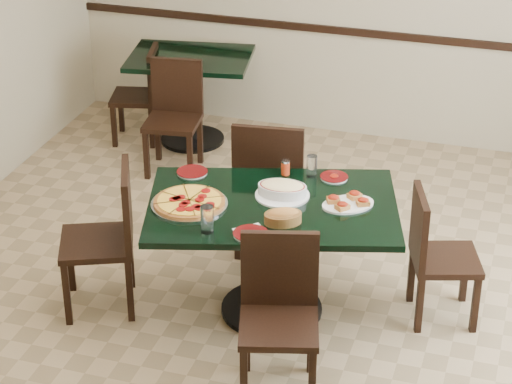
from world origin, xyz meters
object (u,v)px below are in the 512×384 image
(pepperoni_pizza, at_px, (189,202))
(chair_near, at_px, (279,306))
(back_table, at_px, (191,82))
(back_chair_left, at_px, (143,91))
(lasagna_casserole, at_px, (282,189))
(chair_left, at_px, (110,231))
(main_table, at_px, (272,231))
(back_chair_near, at_px, (175,110))
(bread_basket, at_px, (283,216))
(bruschetta_platter, at_px, (348,202))
(chair_right, at_px, (434,251))
(chair_far, at_px, (270,180))

(pepperoni_pizza, bearing_deg, chair_near, -35.72)
(back_table, height_order, back_chair_left, back_chair_left)
(pepperoni_pizza, bearing_deg, lasagna_casserole, 28.33)
(chair_left, bearing_deg, main_table, 79.64)
(back_chair_near, bearing_deg, pepperoni_pizza, -73.32)
(main_table, xyz_separation_m, back_table, (-1.34, 2.20, -0.04))
(back_chair_left, bearing_deg, bread_basket, 25.23)
(main_table, distance_m, back_chair_near, 2.15)
(bruschetta_platter, bearing_deg, chair_right, -24.02)
(chair_right, relative_size, pepperoni_pizza, 1.86)
(chair_far, distance_m, lasagna_casserole, 0.64)
(chair_near, relative_size, back_chair_left, 1.12)
(back_chair_near, bearing_deg, bread_basket, -60.90)
(chair_left, bearing_deg, chair_near, 46.72)
(main_table, height_order, back_chair_near, back_chair_near)
(back_table, bearing_deg, chair_left, -90.25)
(chair_near, bearing_deg, pepperoni_pizza, 128.98)
(chair_far, relative_size, back_chair_near, 1.14)
(chair_left, relative_size, bruschetta_platter, 2.43)
(chair_far, distance_m, bread_basket, 0.94)
(back_chair_near, xyz_separation_m, pepperoni_pizza, (0.83, -1.87, 0.28))
(main_table, xyz_separation_m, pepperoni_pizza, (-0.46, -0.15, 0.20))
(main_table, distance_m, bruschetta_platter, 0.48)
(back_chair_left, bearing_deg, chair_far, 32.85)
(bread_basket, bearing_deg, bruschetta_platter, 17.27)
(chair_left, xyz_separation_m, lasagna_casserole, (0.98, 0.33, 0.27))
(main_table, xyz_separation_m, chair_left, (-0.95, -0.22, -0.05))
(chair_near, xyz_separation_m, pepperoni_pizza, (-0.69, 0.50, 0.27))
(chair_right, height_order, bread_basket, bread_basket)
(chair_far, bearing_deg, chair_near, 101.76)
(chair_far, distance_m, chair_left, 1.15)
(bruschetta_platter, bearing_deg, lasagna_casserole, 142.48)
(main_table, distance_m, back_chair_left, 2.73)
(bread_basket, bearing_deg, chair_right, 0.15)
(chair_far, xyz_separation_m, chair_left, (-0.75, -0.87, -0.03))
(chair_far, xyz_separation_m, bruschetta_platter, (0.63, -0.54, 0.22))
(chair_left, bearing_deg, chair_right, 80.28)
(back_chair_near, height_order, bread_basket, back_chair_near)
(chair_left, distance_m, bruschetta_platter, 1.44)
(back_table, height_order, lasagna_casserole, lasagna_casserole)
(lasagna_casserole, bearing_deg, chair_far, 108.93)
(main_table, xyz_separation_m, lasagna_casserole, (0.03, 0.11, 0.23))
(lasagna_casserole, relative_size, bread_basket, 1.25)
(back_table, height_order, pepperoni_pizza, pepperoni_pizza)
(back_table, xyz_separation_m, chair_far, (1.14, -1.55, 0.03))
(main_table, height_order, back_chair_left, back_chair_left)
(chair_far, height_order, chair_near, chair_far)
(back_table, distance_m, back_chair_left, 0.41)
(back_chair_left, height_order, bruschetta_platter, bruschetta_platter)
(chair_left, distance_m, bread_basket, 1.10)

